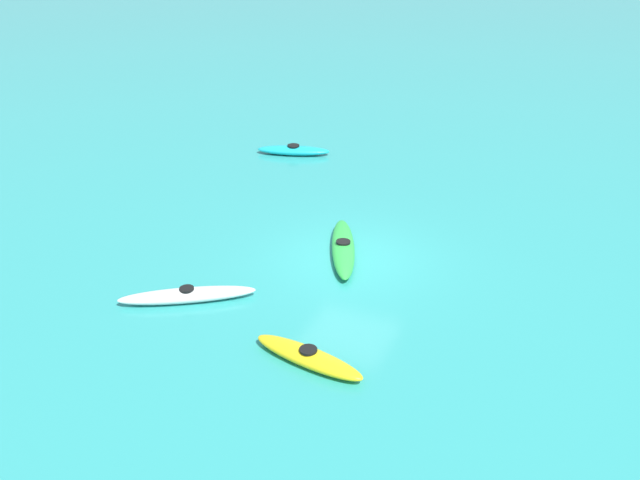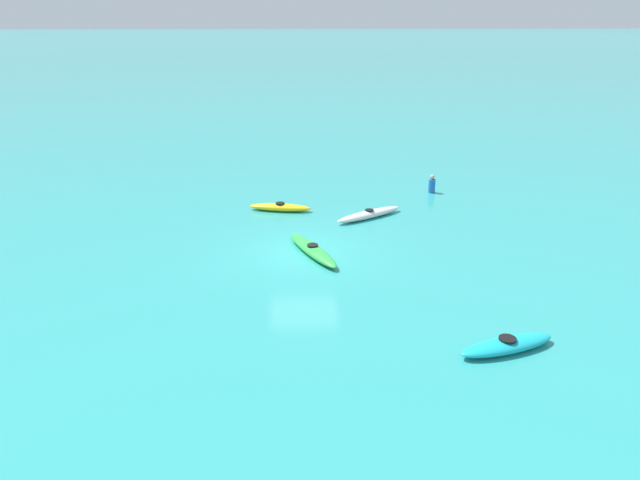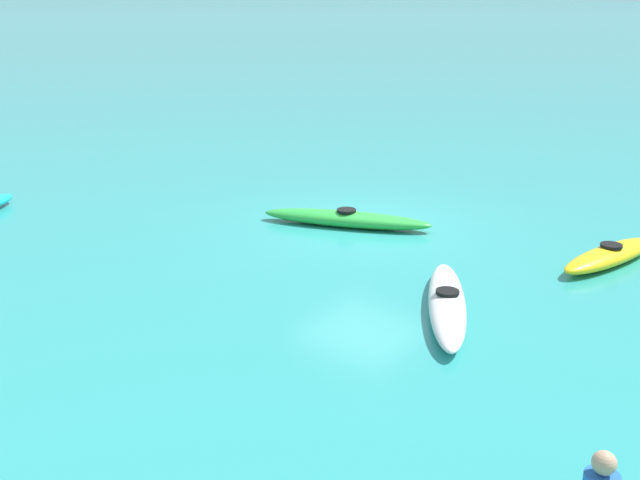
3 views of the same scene
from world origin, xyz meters
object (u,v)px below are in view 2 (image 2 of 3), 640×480
Objects in this scene: kayak_yellow at (280,207)px; kayak_white at (369,214)px; kayak_green at (313,250)px; person_near_shore at (432,185)px; kayak_cyan at (507,345)px.

kayak_yellow is 0.89× the size of kayak_white.
kayak_green is 4.00× the size of person_near_shore.
kayak_white is 5.00m from person_near_shore.
kayak_cyan is at bearing 11.87° from kayak_white.
kayak_green is (5.02, 1.25, -0.00)m from kayak_yellow.
person_near_shore is at bearing 108.93° from kayak_yellow.
person_near_shore is (-14.20, 1.24, 0.22)m from kayak_cyan.
kayak_yellow is at bearing -106.59° from kayak_white.
kayak_green is at bearing 13.95° from kayak_yellow.
kayak_cyan is at bearing 35.30° from kayak_green.
person_near_shore is (-7.50, 5.99, 0.22)m from kayak_green.
person_near_shore reaches higher than kayak_yellow.
kayak_yellow is 0.99× the size of kayak_cyan.
kayak_cyan is 14.26m from person_near_shore.
kayak_yellow is 5.17m from kayak_green.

